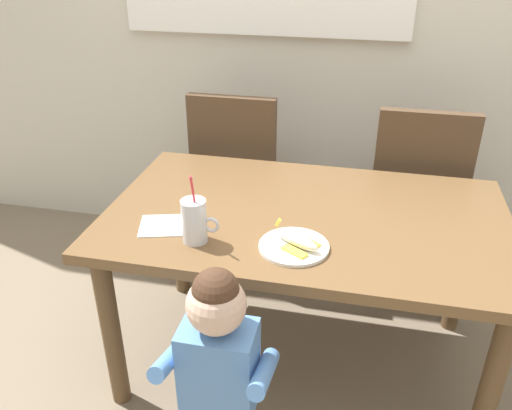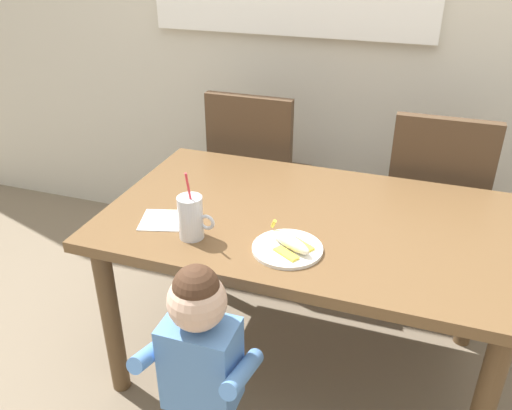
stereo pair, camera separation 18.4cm
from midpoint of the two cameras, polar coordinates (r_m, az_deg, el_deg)
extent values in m
plane|color=#7A6B56|center=(2.34, 7.16, -16.66)|extent=(24.00, 24.00, 0.00)
cube|color=brown|center=(1.92, 8.39, -1.78)|extent=(1.46, 0.88, 0.04)
cylinder|color=brown|center=(2.05, -12.97, -12.24)|extent=(0.07, 0.07, 0.68)
cylinder|color=brown|center=(2.57, -4.85, -2.55)|extent=(0.07, 0.07, 0.68)
cylinder|color=brown|center=(2.42, 24.86, -7.45)|extent=(0.07, 0.07, 0.68)
cube|color=#4C3826|center=(2.78, 2.53, 2.73)|extent=(0.44, 0.44, 0.06)
cube|color=#4C3826|center=(2.50, 1.33, 6.45)|extent=(0.42, 0.05, 0.48)
cylinder|color=black|center=(3.01, 6.94, -0.44)|extent=(0.04, 0.04, 0.42)
cylinder|color=black|center=(3.10, 0.09, 0.65)|extent=(0.04, 0.04, 0.42)
cylinder|color=black|center=(2.69, 5.13, -4.12)|extent=(0.04, 0.04, 0.42)
cylinder|color=black|center=(2.79, -2.44, -2.77)|extent=(0.04, 0.04, 0.42)
cube|color=#4C3826|center=(2.67, 20.52, -0.32)|extent=(0.44, 0.44, 0.06)
cube|color=#4C3826|center=(2.38, 21.54, 3.22)|extent=(0.42, 0.05, 0.48)
cylinder|color=black|center=(2.97, 23.43, -3.30)|extent=(0.04, 0.04, 0.42)
cylinder|color=black|center=(2.95, 16.15, -2.18)|extent=(0.04, 0.04, 0.42)
cylinder|color=black|center=(2.64, 23.69, -7.40)|extent=(0.04, 0.04, 0.42)
cylinder|color=black|center=(2.62, 15.47, -6.18)|extent=(0.04, 0.04, 0.42)
cube|color=#598CD1|center=(1.63, -2.64, -17.01)|extent=(0.22, 0.15, 0.30)
sphere|color=beige|center=(1.47, -2.85, -10.55)|extent=(0.17, 0.17, 0.17)
sphere|color=#472D1E|center=(1.44, -2.89, -9.11)|extent=(0.13, 0.13, 0.13)
cylinder|color=#598CD1|center=(1.64, -7.66, -15.48)|extent=(0.05, 0.24, 0.13)
cylinder|color=#598CD1|center=(1.56, 2.08, -17.92)|extent=(0.05, 0.24, 0.13)
cylinder|color=silver|center=(1.73, -4.13, -1.44)|extent=(0.08, 0.08, 0.15)
cylinder|color=white|center=(1.75, -4.09, -2.29)|extent=(0.07, 0.07, 0.08)
torus|color=silver|center=(1.72, -2.33, -1.97)|extent=(0.06, 0.01, 0.06)
cylinder|color=#E5333F|center=(1.69, -4.03, 0.40)|extent=(0.01, 0.06, 0.22)
cylinder|color=white|center=(1.71, 6.54, -4.83)|extent=(0.23, 0.23, 0.01)
ellipsoid|color=#F4EAC6|center=(1.69, 6.72, -4.06)|extent=(0.17, 0.13, 0.04)
cube|color=yellow|center=(1.66, 6.57, -5.39)|extent=(0.09, 0.07, 0.01)
cube|color=yellow|center=(1.71, 8.06, -4.38)|extent=(0.09, 0.07, 0.01)
cylinder|color=yellow|center=(1.72, 5.00, -2.11)|extent=(0.03, 0.02, 0.03)
cube|color=white|center=(1.87, -7.39, -1.73)|extent=(0.19, 0.19, 0.00)
camera|label=1|loc=(0.09, -87.14, 1.54)|focal=36.78mm
camera|label=2|loc=(0.09, 92.86, -1.54)|focal=36.78mm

